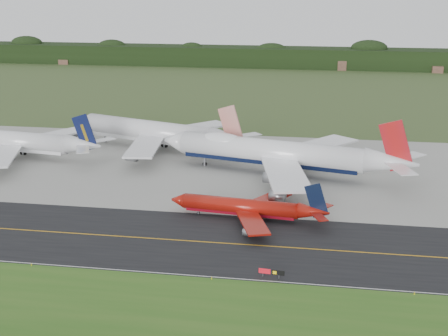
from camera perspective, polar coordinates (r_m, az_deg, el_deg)
ground at (r=134.15m, az=-1.28°, el=-6.11°), size 600.00×600.00×0.00m
grass_verge at (r=103.52m, az=-4.92°, el=-13.54°), size 400.00×30.00×0.01m
taxiway at (r=130.54m, az=-1.60°, el=-6.78°), size 400.00×32.00×0.02m
apron at (r=181.63m, az=1.66°, el=0.07°), size 400.00×78.00×0.01m
taxiway_centreline at (r=130.53m, az=-1.60°, el=-6.77°), size 400.00×0.40×0.00m
taxiway_edge_line at (r=116.77m, az=-3.05°, el=-9.76°), size 400.00×0.25×0.00m
horizon_treeline at (r=398.65m, az=6.03°, el=9.93°), size 700.00×25.00×12.00m
jet_ba_747 at (r=173.65m, az=5.04°, el=1.38°), size 72.71×59.19×18.45m
jet_red_737 at (r=141.83m, az=2.30°, el=-3.63°), size 36.98×29.98×9.98m
jet_navy_gold at (r=201.01m, az=-18.52°, el=2.31°), size 58.86×50.84×15.19m
jet_star_tail at (r=200.35m, az=-6.13°, el=3.26°), size 63.25×51.45×17.12m
taxiway_sign at (r=115.63m, az=4.36°, el=-9.46°), size 4.78×0.74×1.60m
edge_marker_left at (r=125.59m, az=-17.19°, el=-8.44°), size 0.16×0.16×0.50m
edge_marker_center at (r=115.06m, az=-1.14°, el=-10.04°), size 0.16×0.16×0.50m
edge_marker_right at (r=114.76m, az=17.01°, el=-10.91°), size 0.16×0.16×0.50m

